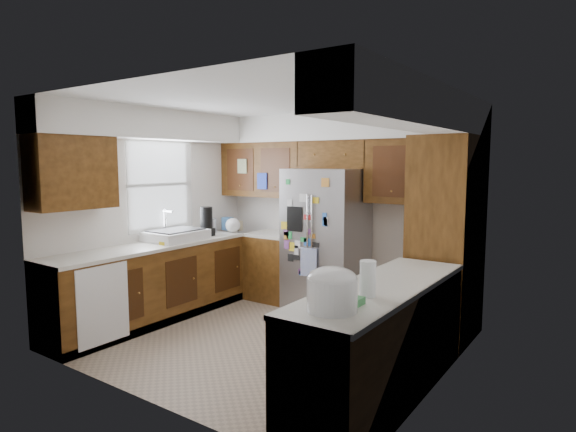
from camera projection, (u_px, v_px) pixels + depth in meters
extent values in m
plane|color=tan|center=(268.00, 340.00, 5.12)|extent=(3.60, 3.60, 0.00)
cube|color=white|center=(342.00, 211.00, 6.28)|extent=(3.60, 0.04, 2.50)
cube|color=white|center=(153.00, 213.00, 6.00)|extent=(0.04, 3.20, 2.50)
cube|color=white|center=(441.00, 239.00, 3.96)|extent=(0.04, 3.20, 2.50)
cube|color=white|center=(141.00, 245.00, 3.68)|extent=(3.60, 0.04, 2.50)
cube|color=white|center=(267.00, 99.00, 4.84)|extent=(3.60, 3.20, 0.02)
cube|color=white|center=(335.00, 126.00, 6.01)|extent=(3.60, 0.38, 0.35)
cube|color=white|center=(161.00, 125.00, 5.78)|extent=(0.38, 3.20, 0.35)
cube|color=white|center=(423.00, 108.00, 3.95)|extent=(0.38, 3.20, 0.35)
cube|color=#3D240B|center=(265.00, 170.00, 6.73)|extent=(1.33, 0.34, 0.75)
cube|color=#3D240B|center=(424.00, 172.00, 5.44)|extent=(1.33, 0.34, 0.75)
cube|color=#3D240B|center=(72.00, 173.00, 4.91)|extent=(0.34, 0.85, 0.75)
cube|color=white|center=(159.00, 185.00, 6.04)|extent=(0.02, 0.90, 1.05)
cube|color=white|center=(161.00, 185.00, 6.02)|extent=(0.01, 1.02, 1.15)
cube|color=blue|center=(262.00, 181.00, 6.54)|extent=(0.16, 0.02, 0.22)
cube|color=beige|center=(242.00, 166.00, 6.71)|extent=(0.16, 0.02, 0.20)
cube|color=#3D240B|center=(152.00, 285.00, 5.68)|extent=(0.60, 2.60, 0.88)
cube|color=#3D240B|center=(277.00, 268.00, 6.60)|extent=(0.75, 0.60, 0.88)
cube|color=silver|center=(150.00, 246.00, 5.63)|extent=(0.63, 2.60, 0.04)
cube|color=silver|center=(277.00, 235.00, 6.55)|extent=(0.75, 0.60, 0.04)
cube|color=black|center=(153.00, 317.00, 5.72)|extent=(0.60, 2.60, 0.10)
cube|color=white|center=(103.00, 305.00, 4.81)|extent=(0.01, 0.58, 0.80)
cube|color=#3D240B|center=(382.00, 344.00, 3.83)|extent=(0.60, 2.25, 0.88)
cube|color=silver|center=(383.00, 288.00, 3.78)|extent=(0.63, 2.25, 0.04)
cube|color=black|center=(381.00, 390.00, 3.87)|extent=(0.60, 2.25, 0.10)
cube|color=#3D240B|center=(446.00, 239.00, 5.08)|extent=(0.60, 0.90, 2.15)
cube|color=#95969A|center=(326.00, 241.00, 6.00)|extent=(0.90, 0.75, 1.80)
cylinder|color=silver|center=(307.00, 233.00, 5.68)|extent=(0.02, 0.02, 0.90)
cylinder|color=silver|center=(312.00, 233.00, 5.65)|extent=(0.02, 0.02, 0.90)
cube|color=black|center=(295.00, 219.00, 5.78)|extent=(0.22, 0.01, 0.30)
cube|color=white|center=(309.00, 262.00, 5.69)|extent=(0.22, 0.01, 0.34)
cube|color=white|center=(326.00, 221.00, 5.53)|extent=(0.06, 0.00, 0.10)
cube|color=red|center=(329.00, 279.00, 5.58)|extent=(0.06, 0.00, 0.09)
cube|color=orange|center=(325.00, 182.00, 5.49)|extent=(0.10, 0.00, 0.10)
cube|color=yellow|center=(292.00, 247.00, 5.84)|extent=(0.08, 0.00, 0.11)
cube|color=#8C4C99|center=(287.00, 244.00, 5.88)|extent=(0.08, 0.00, 0.12)
cube|color=green|center=(289.00, 235.00, 5.85)|extent=(0.08, 0.00, 0.09)
cube|color=#8C4C99|center=(301.00, 272.00, 5.80)|extent=(0.08, 0.00, 0.06)
cube|color=green|center=(288.00, 182.00, 5.79)|extent=(0.06, 0.00, 0.06)
cube|color=white|center=(290.00, 203.00, 5.80)|extent=(0.07, 0.00, 0.09)
cube|color=yellow|center=(284.00, 226.00, 5.88)|extent=(0.09, 0.00, 0.10)
cube|color=#8C4C99|center=(310.00, 232.00, 5.68)|extent=(0.08, 0.00, 0.07)
cube|color=orange|center=(286.00, 236.00, 5.88)|extent=(0.07, 0.00, 0.10)
cube|color=green|center=(304.00, 240.00, 5.73)|extent=(0.09, 0.00, 0.05)
cube|color=black|center=(290.00, 258.00, 5.87)|extent=(0.08, 0.00, 0.09)
cube|color=white|center=(297.00, 244.00, 5.79)|extent=(0.08, 0.00, 0.09)
cube|color=blue|center=(325.00, 222.00, 5.54)|extent=(0.07, 0.00, 0.09)
cube|color=orange|center=(313.00, 236.00, 5.65)|extent=(0.07, 0.00, 0.06)
cube|color=black|center=(296.00, 258.00, 5.82)|extent=(0.10, 0.00, 0.06)
cube|color=#8C4C99|center=(286.00, 233.00, 5.87)|extent=(0.08, 0.00, 0.08)
cube|color=red|center=(307.00, 217.00, 5.67)|extent=(0.11, 0.00, 0.06)
cube|color=blue|center=(308.00, 242.00, 5.70)|extent=(0.11, 0.00, 0.09)
cube|color=white|center=(296.00, 250.00, 5.81)|extent=(0.06, 0.00, 0.11)
cube|color=black|center=(315.00, 245.00, 5.65)|extent=(0.11, 0.00, 0.06)
cube|color=white|center=(303.00, 198.00, 5.68)|extent=(0.11, 0.00, 0.10)
cube|color=blue|center=(324.00, 217.00, 5.54)|extent=(0.05, 0.00, 0.09)
cube|color=blue|center=(302.00, 273.00, 5.79)|extent=(0.08, 0.00, 0.06)
cube|color=yellow|center=(316.00, 200.00, 5.59)|extent=(0.08, 0.00, 0.07)
cube|color=#3D240B|center=(336.00, 155.00, 6.06)|extent=(0.96, 0.34, 0.35)
sphere|color=#1131B0|center=(309.00, 131.00, 6.19)|extent=(0.27, 0.27, 0.27)
cylinder|color=black|center=(355.00, 133.00, 5.90)|extent=(0.30, 0.30, 0.17)
ellipsoid|color=#333338|center=(355.00, 126.00, 5.89)|extent=(0.28, 0.28, 0.12)
cube|color=white|center=(176.00, 235.00, 5.94)|extent=(0.52, 0.70, 0.12)
cube|color=black|center=(176.00, 230.00, 5.94)|extent=(0.44, 0.60, 0.02)
cylinder|color=silver|center=(165.00, 221.00, 6.04)|extent=(0.02, 0.02, 0.30)
cylinder|color=silver|center=(168.00, 211.00, 5.99)|extent=(0.16, 0.02, 0.02)
cube|color=yellow|center=(168.00, 243.00, 5.66)|extent=(0.10, 0.18, 0.04)
cube|color=black|center=(207.00, 232.00, 6.31)|extent=(0.18, 0.14, 0.10)
cylinder|color=black|center=(206.00, 218.00, 6.29)|extent=(0.16, 0.16, 0.28)
cylinder|color=#95969A|center=(211.00, 226.00, 6.56)|extent=(0.14, 0.14, 0.20)
sphere|color=white|center=(233.00, 225.00, 6.60)|extent=(0.20, 0.20, 0.20)
cube|color=#3F72B2|center=(228.00, 224.00, 6.85)|extent=(0.14, 0.10, 0.18)
cube|color=#BFB28C|center=(238.00, 226.00, 6.77)|extent=(0.10, 0.08, 0.14)
cylinder|color=white|center=(195.00, 232.00, 6.26)|extent=(0.08, 0.08, 0.11)
cylinder|color=white|center=(332.00, 294.00, 3.11)|extent=(0.33, 0.33, 0.22)
ellipsoid|color=white|center=(332.00, 278.00, 3.09)|extent=(0.32, 0.32, 0.14)
cube|color=black|center=(312.00, 288.00, 3.19)|extent=(0.04, 0.06, 0.04)
cylinder|color=white|center=(368.00, 279.00, 3.44)|extent=(0.12, 0.12, 0.26)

